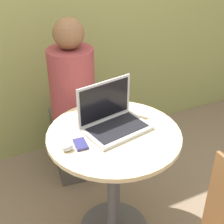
{
  "coord_description": "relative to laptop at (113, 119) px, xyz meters",
  "views": [
    {
      "loc": [
        -0.61,
        -1.25,
        1.72
      ],
      "look_at": [
        0.01,
        0.05,
        0.87
      ],
      "focal_mm": 50.0,
      "sensor_mm": 36.0,
      "label": 1
    }
  ],
  "objects": [
    {
      "name": "laptop",
      "position": [
        0.0,
        0.0,
        0.0
      ],
      "size": [
        0.38,
        0.29,
        0.25
      ],
      "color": "#B7B7BC",
      "rests_on": "round_table"
    },
    {
      "name": "round_table",
      "position": [
        -0.02,
        -0.05,
        -0.28
      ],
      "size": [
        0.73,
        0.73,
        0.77
      ],
      "color": "#4C4C51",
      "rests_on": "ground_plane"
    },
    {
      "name": "person_seated",
      "position": [
        -0.03,
        0.61,
        -0.29
      ],
      "size": [
        0.35,
        0.5,
        1.26
      ],
      "color": "#4C4742",
      "rests_on": "ground_plane"
    },
    {
      "name": "cell_phone",
      "position": [
        -0.22,
        -0.08,
        -0.05
      ],
      "size": [
        0.07,
        0.1,
        0.02
      ],
      "color": "navy",
      "rests_on": "round_table"
    },
    {
      "name": "computer_mouse",
      "position": [
        -0.29,
        -0.09,
        -0.04
      ],
      "size": [
        0.06,
        0.04,
        0.04
      ],
      "color": "#B2B2B7",
      "rests_on": "round_table"
    }
  ]
}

